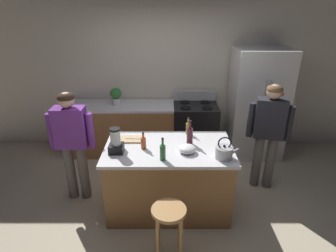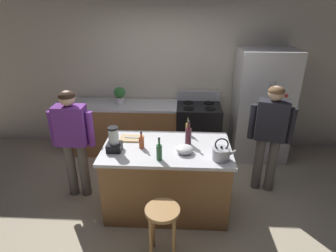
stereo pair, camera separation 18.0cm
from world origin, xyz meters
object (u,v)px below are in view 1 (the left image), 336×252
Objects in this scene: person_by_island_left at (71,138)px; bottle_olive_oil at (162,152)px; refrigerator at (257,104)px; stove_range at (194,129)px; blender_appliance at (115,142)px; bottle_wine at (189,135)px; mixing_bowl at (187,149)px; kitchen_island at (168,178)px; bar_stool at (169,220)px; bottle_vinegar at (187,128)px; potted_plant at (115,95)px; tea_kettle at (223,152)px; person_by_sink_right at (268,128)px; chef_knife at (133,138)px; cutting_board at (132,139)px; bottle_cooking_sauce at (143,143)px.

bottle_olive_oil is at bearing -23.56° from person_by_island_left.
refrigerator is 1.72× the size of stove_range.
blender_appliance is 0.91m from bottle_wine.
mixing_bowl is (-1.31, -1.63, 0.02)m from refrigerator.
kitchen_island is 1.36m from person_by_island_left.
bottle_olive_oil is (-0.54, -1.83, 0.54)m from stove_range.
bottle_wine reaches higher than bottle_olive_oil.
bar_stool is at bearing -105.96° from bottle_wine.
bottle_vinegar is at bearing 64.44° from bottle_olive_oil.
mixing_bowl is (1.12, -1.68, -0.13)m from potted_plant.
stove_range is at bearing 79.61° from bottle_vinegar.
potted_plant is 1.09× the size of tea_kettle.
person_by_island_left is at bearing 175.37° from bottle_wine.
stove_range is 1.87m from tea_kettle.
person_by_sink_right is at bearing -97.78° from refrigerator.
person_by_sink_right reaches higher than mixing_bowl.
chef_knife is at bearing 171.70° from bottle_wine.
bar_stool is 2.12× the size of cutting_board.
chef_knife is (-1.84, -0.29, -0.02)m from person_by_sink_right.
cutting_board is (0.15, 0.32, -0.12)m from blender_appliance.
stove_range is at bearing 73.62° from bottle_olive_oil.
potted_plant reaches higher than chef_knife.
potted_plant is at bearing 178.81° from refrigerator.
refrigerator is 1.90m from bottle_wine.
cutting_board is (-0.40, 0.50, -0.09)m from bottle_olive_oil.
tea_kettle reaches higher than chef_knife.
bar_stool is 2.60m from potted_plant.
blender_appliance reaches higher than potted_plant.
bottle_cooking_sauce reaches higher than mixing_bowl.
bottle_vinegar is 1.09× the size of bottle_cooking_sauce.
bottle_cooking_sauce reaches higher than cutting_board.
person_by_sink_right reaches higher than bottle_cooking_sauce.
bottle_cooking_sauce is at bearing 16.11° from blender_appliance.
potted_plant is 1.44m from chef_knife.
blender_appliance is 1.40× the size of chef_knife.
stove_range is 4.61× the size of bottle_vinegar.
chef_knife is (-0.71, 0.10, -0.09)m from bottle_wine.
person_by_sink_right is 1.13m from bottle_vinegar.
bar_stool is at bearing -47.74° from blender_appliance.
bottle_olive_oil is 1.33× the size of mixing_bowl.
kitchen_island is 0.63m from bottle_wine.
bar_stool is at bearing -81.90° from bottle_olive_oil.
tea_kettle is (0.62, 0.55, 0.49)m from bar_stool.
bottle_wine is 0.75m from cutting_board.
blender_appliance is 1.31× the size of bottle_vinegar.
blender_appliance is at bearing -163.20° from person_by_sink_right.
bottle_wine reaches higher than kitchen_island.
potted_plant is at bearing 99.45° from blender_appliance.
bottle_cooking_sauce is 0.72× the size of cutting_board.
person_by_sink_right is 5.08× the size of blender_appliance.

